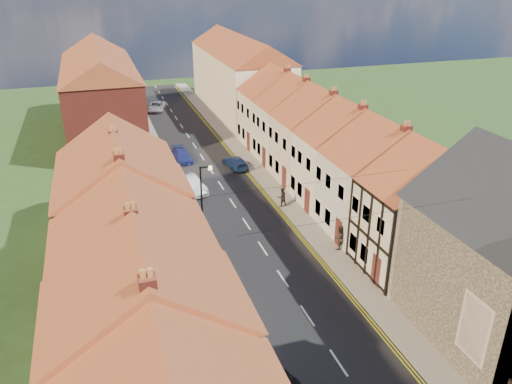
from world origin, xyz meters
The scene contains 23 objects.
road centered at (0.00, 30.00, 0.01)m, with size 7.00×90.00×0.02m, color black.
pavement_left centered at (-4.40, 30.00, 0.06)m, with size 1.80×90.00×0.12m, color gray.
pavement_right centered at (4.40, 30.00, 0.06)m, with size 1.80×90.00×0.12m, color gray.
cottage_r_tudor centered at (9.27, 12.70, 4.47)m, with size 8.30×5.20×9.00m.
cottage_r_white_near centered at (9.30, 18.10, 4.47)m, with size 8.30×6.00×9.00m.
cottage_r_cream_mid centered at (9.30, 23.50, 4.48)m, with size 8.30×5.20×9.00m.
cottage_r_pink centered at (9.30, 28.90, 4.47)m, with size 8.30×6.00×9.00m.
cottage_r_white_far centered at (9.30, 34.30, 4.48)m, with size 8.30×5.20×9.00m.
cottage_r_cream_far centered at (9.30, 39.70, 4.47)m, with size 8.30×6.00×9.00m.
cottage_l_cream centered at (-9.30, 5.55, 4.52)m, with size 8.30×6.30×9.10m.
cottage_l_white centered at (-9.30, 11.95, 4.37)m, with size 8.30×6.90×8.80m.
cottage_l_brick_mid centered at (-9.30, 18.05, 4.53)m, with size 8.30×5.70×9.10m.
cottage_l_pink centered at (-9.30, 23.85, 4.37)m, with size 8.30×6.30×8.80m.
block_right_far centered at (9.30, 55.00, 5.29)m, with size 8.30×24.20×10.50m.
block_left_far centered at (-9.30, 50.00, 5.29)m, with size 8.30×24.20×10.50m.
lamppost centered at (-3.81, 20.00, 3.54)m, with size 0.88×0.15×6.00m.
car_mid centered at (-3.13, 29.59, 0.76)m, with size 1.62×4.64×1.53m, color #9B9DA2.
car_far centered at (-2.20, 37.69, 0.57)m, with size 1.61×3.96×1.15m, color navy.
car_distant centered at (-1.94, 58.54, 0.62)m, with size 2.06×4.47×1.24m, color #AFB4B7.
pedestrian_left centered at (-5.10, 6.20, 0.90)m, with size 0.57×0.37×1.55m, color black.
pedestrian_right centered at (5.10, 16.10, 1.04)m, with size 0.90×0.70×1.85m, color black.
car_far_b centered at (2.55, 34.00, 0.58)m, with size 1.63×4.01×1.16m, color navy.
pedestrian_right_b centered at (3.75, 24.00, 0.94)m, with size 0.80×0.62×1.64m, color black.
Camera 1 is at (-10.22, -11.41, 18.59)m, focal length 35.00 mm.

